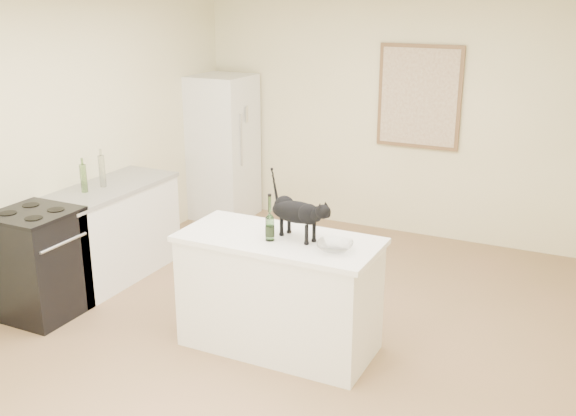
{
  "coord_description": "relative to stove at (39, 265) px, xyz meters",
  "views": [
    {
      "loc": [
        2.21,
        -4.35,
        2.64
      ],
      "look_at": [
        0.15,
        -0.15,
        1.12
      ],
      "focal_mm": 42.08,
      "sensor_mm": 36.0,
      "label": 1
    }
  ],
  "objects": [
    {
      "name": "fridge_paper",
      "position": [
        0.34,
        2.97,
        0.83
      ],
      "size": [
        0.04,
        0.14,
        0.19
      ],
      "primitive_type": "cube",
      "rotation": [
        0.0,
        0.0,
        0.27
      ],
      "color": "silver",
      "rests_on": "fridge"
    },
    {
      "name": "artwork_canvas",
      "position": [
        2.25,
        3.3,
        1.1
      ],
      "size": [
        0.82,
        0.0,
        1.02
      ],
      "primitive_type": "cube",
      "color": "beige",
      "rests_on": "wall_back"
    },
    {
      "name": "black_cat",
      "position": [
        2.18,
        0.44,
        0.63
      ],
      "size": [
        0.54,
        0.32,
        0.36
      ],
      "primitive_type": null,
      "rotation": [
        0.0,
        0.0,
        -0.35
      ],
      "color": "black",
      "rests_on": "island_top"
    },
    {
      "name": "wall_left",
      "position": [
        -0.3,
        0.6,
        0.85
      ],
      "size": [
        0.0,
        5.5,
        5.5
      ],
      "primitive_type": "plane",
      "rotation": [
        1.57,
        0.0,
        1.57
      ],
      "color": "#FBF3C3",
      "rests_on": "ground"
    },
    {
      "name": "wall_back",
      "position": [
        1.95,
        3.35,
        0.85
      ],
      "size": [
        4.5,
        0.0,
        4.5
      ],
      "primitive_type": "plane",
      "rotation": [
        1.57,
        0.0,
        0.0
      ],
      "color": "#FBF3C3",
      "rests_on": "ground"
    },
    {
      "name": "artwork_frame",
      "position": [
        2.25,
        3.32,
        1.1
      ],
      "size": [
        0.9,
        0.03,
        1.1
      ],
      "primitive_type": "cube",
      "color": "brown",
      "rests_on": "wall_back"
    },
    {
      "name": "wine_bottle",
      "position": [
        2.02,
        0.32,
        0.6
      ],
      "size": [
        0.08,
        0.08,
        0.31
      ],
      "primitive_type": "cylinder",
      "rotation": [
        0.0,
        0.0,
        -0.29
      ],
      "color": "#285923",
      "rests_on": "island_top"
    },
    {
      "name": "island_top",
      "position": [
        2.05,
        0.4,
        0.43
      ],
      "size": [
        1.5,
        0.7,
        0.04
      ],
      "primitive_type": "cube",
      "color": "white",
      "rests_on": "island_base"
    },
    {
      "name": "left_countertop",
      "position": [
        0.0,
        0.9,
        0.43
      ],
      "size": [
        0.62,
        1.44,
        0.04
      ],
      "primitive_type": "cube",
      "color": "gray",
      "rests_on": "left_cabinets"
    },
    {
      "name": "glass_bowl",
      "position": [
        2.52,
        0.33,
        0.48
      ],
      "size": [
        0.31,
        0.31,
        0.06
      ],
      "primitive_type": "imported",
      "rotation": [
        0.0,
        0.0,
        0.24
      ],
      "color": "white",
      "rests_on": "island_top"
    },
    {
      "name": "floor",
      "position": [
        1.95,
        0.6,
        -0.45
      ],
      "size": [
        5.5,
        5.5,
        0.0
      ],
      "primitive_type": "plane",
      "color": "#936C4E",
      "rests_on": "ground"
    },
    {
      "name": "counter_bottle_cluster",
      "position": [
        -0.03,
        0.78,
        0.59
      ],
      "size": [
        0.09,
        0.27,
        0.29
      ],
      "color": "#326121",
      "rests_on": "left_countertop"
    },
    {
      "name": "stove",
      "position": [
        0.0,
        0.0,
        0.0
      ],
      "size": [
        0.6,
        0.6,
        0.9
      ],
      "primitive_type": "cube",
      "color": "black",
      "rests_on": "floor"
    },
    {
      "name": "island_base",
      "position": [
        2.05,
        0.4,
        -0.02
      ],
      "size": [
        1.44,
        0.67,
        0.86
      ],
      "primitive_type": "cube",
      "color": "white",
      "rests_on": "floor"
    },
    {
      "name": "fridge",
      "position": [
        0.0,
        2.95,
        0.4
      ],
      "size": [
        0.68,
        0.68,
        1.7
      ],
      "primitive_type": "cube",
      "color": "white",
      "rests_on": "floor"
    },
    {
      "name": "left_cabinets",
      "position": [
        0.0,
        0.9,
        -0.02
      ],
      "size": [
        0.6,
        1.4,
        0.86
      ],
      "primitive_type": "cube",
      "color": "white",
      "rests_on": "floor"
    }
  ]
}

